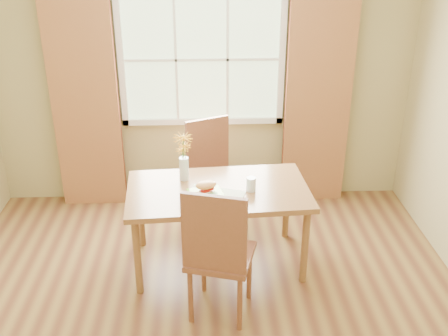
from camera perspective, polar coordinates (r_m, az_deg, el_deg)
name	(u,v)px	position (r m, az deg, el deg)	size (l,w,h in m)	color
room	(203,150)	(3.46, -2.32, 1.95)	(4.24, 3.84, 2.74)	brown
window	(202,59)	(5.20, -2.44, 11.73)	(1.62, 0.06, 1.32)	#ACC796
curtain_left	(85,103)	(5.35, -14.86, 6.83)	(0.65, 0.08, 2.20)	#622917
curtain_right	(318,100)	(5.34, 10.18, 7.27)	(0.65, 0.08, 2.20)	#622917
dining_table	(218,197)	(4.35, -0.65, -3.13)	(1.54, 0.94, 0.73)	brown
chair_near	(218,251)	(3.77, -0.71, -9.00)	(0.56, 0.56, 1.10)	brown
chair_far	(212,169)	(5.01, -1.32, -0.06)	(0.58, 0.58, 1.05)	brown
placemat	(214,197)	(4.18, -1.11, -3.17)	(0.45, 0.33, 0.01)	beige
plate	(206,196)	(4.18, -1.94, -3.02)	(0.27, 0.27, 0.01)	#7BBD2F
croissant_sandwich	(206,189)	(4.13, -1.98, -2.31)	(0.20, 0.17, 0.13)	#F89E54
water_glass	(251,185)	(4.26, 2.96, -1.81)	(0.08, 0.08, 0.12)	silver
flower_vase	(183,153)	(4.37, -4.44, 1.67)	(0.17, 0.17, 0.41)	silver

